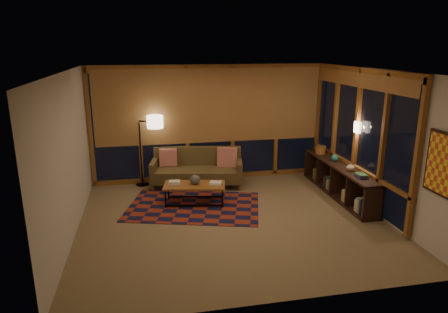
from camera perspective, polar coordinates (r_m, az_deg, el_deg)
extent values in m
cube|color=#826B50|center=(7.46, 1.20, -9.05)|extent=(5.50, 5.00, 0.01)
cube|color=white|center=(6.79, 1.33, 12.13)|extent=(5.50, 5.00, 0.01)
cube|color=beige|center=(9.40, -2.06, 4.81)|extent=(5.50, 0.01, 2.70)
cube|color=beige|center=(4.71, 7.90, -6.51)|extent=(5.50, 0.01, 2.70)
cube|color=beige|center=(6.96, -21.42, -0.15)|extent=(0.01, 5.00, 2.70)
cube|color=beige|center=(8.05, 20.76, 1.94)|extent=(0.01, 5.00, 2.70)
cube|color=maroon|center=(8.06, -4.34, -7.10)|extent=(2.94, 2.35, 0.01)
sphere|color=black|center=(8.05, -4.17, -3.29)|extent=(0.23, 0.23, 0.20)
cylinder|color=#97592D|center=(9.51, 13.63, 0.94)|extent=(0.25, 0.25, 0.18)
sphere|color=#22716F|center=(8.93, 15.53, -0.21)|extent=(0.18, 0.18, 0.16)
imported|color=tan|center=(8.34, 17.64, -1.43)|extent=(0.19, 0.19, 0.17)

